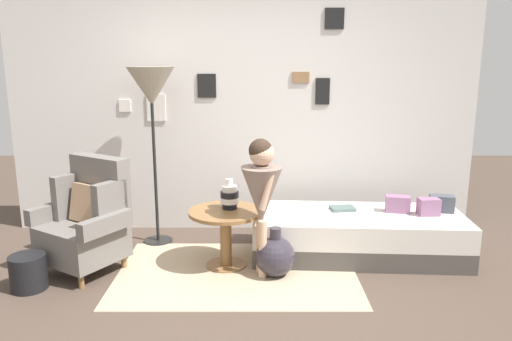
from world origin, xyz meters
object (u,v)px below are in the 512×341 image
object	(u,v)px
person_child	(260,189)
demijohn_near	(274,256)
book_on_daybed	(341,208)
side_table	(224,226)
armchair	(86,220)
daybed	(356,235)
vase_striped	(228,196)
magazine_basket	(27,273)
floor_lamp	(150,91)

from	to	relation	value
person_child	demijohn_near	xyz separation A→B (m)	(0.11, -0.01, -0.58)
book_on_daybed	demijohn_near	world-z (taller)	book_on_daybed
side_table	book_on_daybed	bearing A→B (deg)	19.25
armchair	daybed	size ratio (longest dim) A/B	0.50
armchair	side_table	bearing A→B (deg)	2.25
vase_striped	demijohn_near	world-z (taller)	vase_striped
book_on_daybed	person_child	bearing A→B (deg)	-143.92
demijohn_near	magazine_basket	world-z (taller)	demijohn_near
demijohn_near	vase_striped	bearing A→B (deg)	147.18
armchair	floor_lamp	distance (m)	1.31
armchair	magazine_basket	bearing A→B (deg)	-132.82
armchair	person_child	world-z (taller)	person_child
side_table	floor_lamp	xyz separation A→B (m)	(-0.71, 0.59, 1.11)
daybed	magazine_basket	distance (m)	2.82
floor_lamp	armchair	bearing A→B (deg)	-125.60
person_child	magazine_basket	distance (m)	1.96
person_child	vase_striped	bearing A→B (deg)	138.49
book_on_daybed	floor_lamp	bearing A→B (deg)	173.05
daybed	book_on_daybed	distance (m)	0.28
floor_lamp	book_on_daybed	world-z (taller)	floor_lamp
side_table	book_on_daybed	distance (m)	1.14
daybed	vase_striped	distance (m)	1.26
vase_striped	magazine_basket	size ratio (longest dim) A/B	0.94
floor_lamp	book_on_daybed	bearing A→B (deg)	-6.95
floor_lamp	person_child	xyz separation A→B (m)	(1.02, -0.78, -0.74)
side_table	magazine_basket	world-z (taller)	side_table
vase_striped	person_child	bearing A→B (deg)	-41.51
person_child	book_on_daybed	size ratio (longest dim) A/B	5.30
demijohn_near	floor_lamp	bearing A→B (deg)	145.38
person_child	demijohn_near	size ratio (longest dim) A/B	2.76
daybed	magazine_basket	size ratio (longest dim) A/B	6.94
vase_striped	person_child	xyz separation A→B (m)	(0.27, -0.24, 0.13)
daybed	armchair	bearing A→B (deg)	-172.87
side_table	demijohn_near	size ratio (longest dim) A/B	1.51
vase_striped	person_child	size ratio (longest dim) A/B	0.23
daybed	side_table	size ratio (longest dim) A/B	3.05
armchair	side_table	xyz separation A→B (m)	(1.17, 0.05, -0.06)
daybed	magazine_basket	world-z (taller)	daybed
vase_striped	demijohn_near	xyz separation A→B (m)	(0.39, -0.25, -0.45)
daybed	person_child	size ratio (longest dim) A/B	1.67
side_table	floor_lamp	world-z (taller)	floor_lamp
vase_striped	magazine_basket	world-z (taller)	vase_striped
armchair	magazine_basket	xyz separation A→B (m)	(-0.36, -0.39, -0.30)
side_table	demijohn_near	world-z (taller)	side_table
side_table	demijohn_near	distance (m)	0.51
armchair	floor_lamp	size ratio (longest dim) A/B	0.57
side_table	demijohn_near	xyz separation A→B (m)	(0.42, -0.19, -0.20)
vase_striped	side_table	bearing A→B (deg)	-119.78
daybed	book_on_daybed	xyz separation A→B (m)	(-0.13, 0.12, 0.22)
armchair	demijohn_near	distance (m)	1.62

